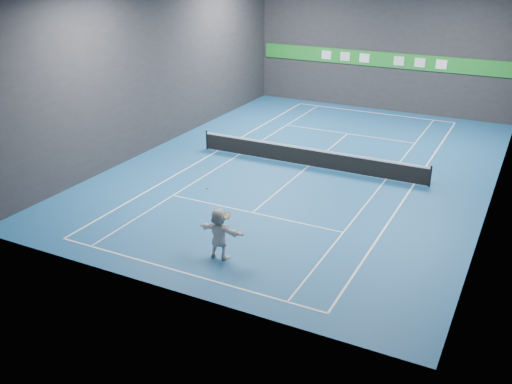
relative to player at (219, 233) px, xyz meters
The scene contains 19 objects.
ground 10.45m from the player, 93.91° to the left, with size 26.00×26.00×0.00m, color #184F84.
wall_back 23.65m from the player, 91.74° to the left, with size 18.00×0.10×9.00m, color #252528.
wall_front 4.44m from the player, 105.11° to the right, with size 18.00×0.10×9.00m, color #252528.
wall_left 14.64m from the player, 133.10° to the left, with size 0.10×26.00×9.00m, color #252528.
wall_right 13.74m from the player, 51.37° to the left, with size 0.10×26.00×9.00m, color #252528.
baseline_near 1.94m from the player, 115.08° to the right, with size 10.98×0.08×0.01m, color white.
baseline_far 22.30m from the player, 91.82° to the left, with size 10.98×0.08×0.01m, color white.
sideline_doubles_left 12.13m from the player, 120.86° to the left, with size 0.08×23.78×0.01m, color white.
sideline_doubles_right 11.47m from the player, 65.26° to the left, with size 0.08×23.78×0.01m, color white.
sideline_singles_left 11.48m from the player, 114.91° to the left, with size 0.06×23.78×0.01m, color white.
sideline_singles_right 10.96m from the player, 71.85° to the left, with size 0.06×23.78×0.01m, color white.
service_line_near 4.16m from the player, 100.11° to the left, with size 8.23×0.06×0.01m, color white.
service_line_far 16.82m from the player, 92.42° to the left, with size 8.23×0.06×0.01m, color white.
center_service_line 10.45m from the player, 93.91° to the left, with size 0.06×12.80×0.01m, color white.
player is the anchor object (origin of this frame).
tennis_ball 1.75m from the player, behind, with size 0.07×0.07×0.07m, color #C2E826.
tennis_net 10.41m from the player, 93.91° to the left, with size 12.50×0.10×1.07m.
sponsor_banner 23.46m from the player, 91.74° to the left, with size 17.64×0.11×1.00m.
tennis_racket 0.79m from the player, ahead, with size 0.41×0.35×0.74m.
Camera 1 is at (10.23, -26.13, 10.46)m, focal length 40.00 mm.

